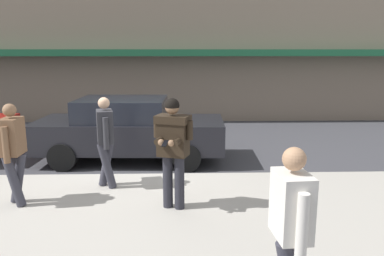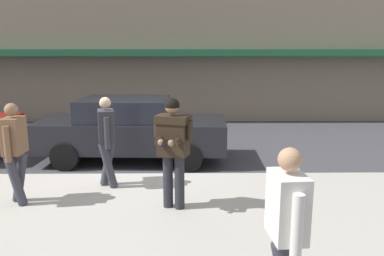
# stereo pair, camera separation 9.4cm
# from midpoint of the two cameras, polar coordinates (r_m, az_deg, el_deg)

# --- Properties ---
(ground_plane) EXTENTS (80.00, 80.00, 0.00)m
(ground_plane) POSITION_cam_midpoint_polar(r_m,az_deg,el_deg) (8.24, -11.06, -7.35)
(ground_plane) COLOR #3D3D42
(sidewalk) EXTENTS (32.00, 5.30, 0.14)m
(sidewalk) POSITION_cam_midpoint_polar(r_m,az_deg,el_deg) (5.49, -5.29, -16.42)
(sidewalk) COLOR #A8A399
(sidewalk) RESTS_ON ground
(curb_paint_line) EXTENTS (28.00, 0.12, 0.01)m
(curb_paint_line) POSITION_cam_midpoint_polar(r_m,az_deg,el_deg) (8.19, -4.02, -7.27)
(curb_paint_line) COLOR silver
(curb_paint_line) RESTS_ON ground
(parked_sedan_mid) EXTENTS (4.57, 2.07, 1.54)m
(parked_sedan_mid) POSITION_cam_midpoint_polar(r_m,az_deg,el_deg) (9.25, -9.91, -0.15)
(parked_sedan_mid) COLOR black
(parked_sedan_mid) RESTS_ON ground
(man_texting_on_phone) EXTENTS (0.62, 0.65, 1.81)m
(man_texting_on_phone) POSITION_cam_midpoint_polar(r_m,az_deg,el_deg) (5.91, -3.38, -2.09)
(man_texting_on_phone) COLOR #23232B
(man_texting_on_phone) RESTS_ON sidewalk
(pedestrian_in_light_coat) EXTENTS (0.35, 0.60, 1.70)m
(pedestrian_in_light_coat) POSITION_cam_midpoint_polar(r_m,az_deg,el_deg) (3.58, 14.02, -14.22)
(pedestrian_in_light_coat) COLOR #33333D
(pedestrian_in_light_coat) RESTS_ON sidewalk
(pedestrian_with_bag) EXTENTS (0.40, 0.72, 1.70)m
(pedestrian_with_bag) POSITION_cam_midpoint_polar(r_m,az_deg,el_deg) (7.10, -13.43, -1.27)
(pedestrian_with_bag) COLOR #33333D
(pedestrian_with_bag) RESTS_ON sidewalk
(pedestrian_dark_coat) EXTENTS (0.33, 0.60, 1.70)m
(pedestrian_dark_coat) POSITION_cam_midpoint_polar(r_m,az_deg,el_deg) (6.76, -25.96, -2.76)
(pedestrian_dark_coat) COLOR #33333D
(pedestrian_dark_coat) RESTS_ON sidewalk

